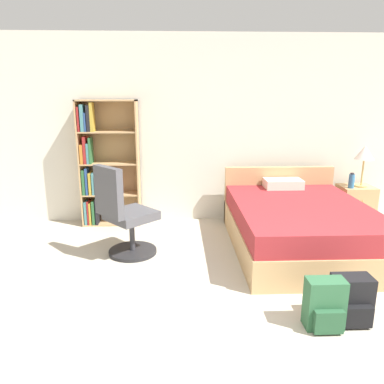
# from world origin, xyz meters

# --- Properties ---
(ground_plane) EXTENTS (14.00, 14.00, 0.00)m
(ground_plane) POSITION_xyz_m (0.00, 0.00, 0.00)
(ground_plane) COLOR #BCB29E
(wall_back) EXTENTS (9.00, 0.06, 2.60)m
(wall_back) POSITION_xyz_m (0.00, 3.23, 1.30)
(wall_back) COLOR silver
(wall_back) RESTS_ON ground_plane
(bookshelf) EXTENTS (0.80, 0.29, 1.73)m
(bookshelf) POSITION_xyz_m (-1.85, 3.04, 0.84)
(bookshelf) COLOR tan
(bookshelf) RESTS_ON ground_plane
(bed) EXTENTS (1.52, 2.06, 0.81)m
(bed) POSITION_xyz_m (0.62, 2.07, 0.29)
(bed) COLOR tan
(bed) RESTS_ON ground_plane
(office_chair) EXTENTS (0.72, 0.72, 1.06)m
(office_chair) POSITION_xyz_m (-1.41, 1.91, 0.47)
(office_chair) COLOR #232326
(office_chair) RESTS_ON ground_plane
(nightstand) EXTENTS (0.46, 0.42, 0.54)m
(nightstand) POSITION_xyz_m (1.72, 2.93, 0.27)
(nightstand) COLOR tan
(nightstand) RESTS_ON ground_plane
(table_lamp) EXTENTS (0.26, 0.26, 0.58)m
(table_lamp) POSITION_xyz_m (1.76, 2.90, 1.00)
(table_lamp) COLOR tan
(table_lamp) RESTS_ON nightstand
(water_bottle) EXTENTS (0.08, 0.08, 0.21)m
(water_bottle) POSITION_xyz_m (1.58, 2.83, 0.64)
(water_bottle) COLOR teal
(water_bottle) RESTS_ON nightstand
(backpack_black) EXTENTS (0.31, 0.25, 0.38)m
(backpack_black) POSITION_xyz_m (0.58, 0.55, 0.18)
(backpack_black) COLOR black
(backpack_black) RESTS_ON ground_plane
(backpack_green) EXTENTS (0.30, 0.22, 0.41)m
(backpack_green) POSITION_xyz_m (0.33, 0.46, 0.19)
(backpack_green) COLOR #2D603D
(backpack_green) RESTS_ON ground_plane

